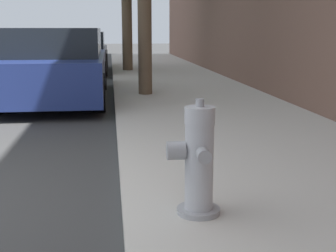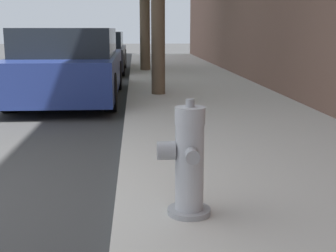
{
  "view_description": "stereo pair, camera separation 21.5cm",
  "coord_description": "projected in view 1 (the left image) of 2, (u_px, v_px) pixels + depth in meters",
  "views": [
    {
      "loc": [
        1.61,
        -3.21,
        1.3
      ],
      "look_at": [
        2.11,
        0.86,
        0.45
      ],
      "focal_mm": 50.0,
      "sensor_mm": 36.0,
      "label": 1
    },
    {
      "loc": [
        1.82,
        -3.23,
        1.3
      ],
      "look_at": [
        2.11,
        0.86,
        0.45
      ],
      "focal_mm": 50.0,
      "sensor_mm": 36.0,
      "label": 2
    }
  ],
  "objects": [
    {
      "name": "sidewalk_slab",
      "position": [
        311.0,
        197.0,
        3.55
      ],
      "size": [
        2.86,
        40.0,
        0.11
      ],
      "color": "beige",
      "rests_on": "ground_plane"
    },
    {
      "name": "parked_car_mid",
      "position": [
        78.0,
        53.0,
        14.2
      ],
      "size": [
        1.75,
        4.31,
        1.22
      ],
      "color": "black",
      "rests_on": "ground_plane"
    },
    {
      "name": "parked_car_near",
      "position": [
        56.0,
        66.0,
        8.6
      ],
      "size": [
        1.8,
        4.53,
        1.32
      ],
      "color": "navy",
      "rests_on": "ground_plane"
    },
    {
      "name": "fire_hydrant",
      "position": [
        198.0,
        162.0,
        3.02
      ],
      "size": [
        0.35,
        0.38,
        0.76
      ],
      "color": "#97979C",
      "rests_on": "sidewalk_slab"
    }
  ]
}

